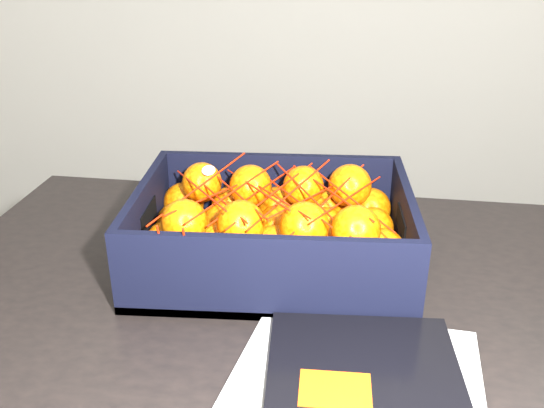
{
  "coord_description": "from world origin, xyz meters",
  "views": [
    {
      "loc": [
        0.08,
        -0.41,
        1.21
      ],
      "look_at": [
        0.03,
        0.33,
        0.86
      ],
      "focal_mm": 39.58,
      "sensor_mm": 36.0,
      "label": 1
    }
  ],
  "objects": [
    {
      "name": "table",
      "position": [
        0.13,
        0.22,
        0.65
      ],
      "size": [
        1.26,
        0.89,
        0.75
      ],
      "color": "black",
      "rests_on": "ground"
    },
    {
      "name": "clementine_heap",
      "position": [
        0.03,
        0.36,
        0.81
      ],
      "size": [
        0.37,
        0.27,
        0.12
      ],
      "color": "#E05E04",
      "rests_on": "produce_crate"
    },
    {
      "name": "produce_crate",
      "position": [
        0.03,
        0.36,
        0.79
      ],
      "size": [
        0.39,
        0.29,
        0.12
      ],
      "color": "olive",
      "rests_on": "table"
    },
    {
      "name": "mesh_net",
      "position": [
        0.03,
        0.35,
        0.86
      ],
      "size": [
        0.32,
        0.26,
        0.09
      ],
      "color": "#BA1D06",
      "rests_on": "clementine_heap"
    },
    {
      "name": "magazine_stack",
      "position": [
        0.14,
        0.07,
        0.76
      ],
      "size": [
        0.32,
        0.32,
        0.02
      ],
      "color": "beige",
      "rests_on": "table"
    }
  ]
}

